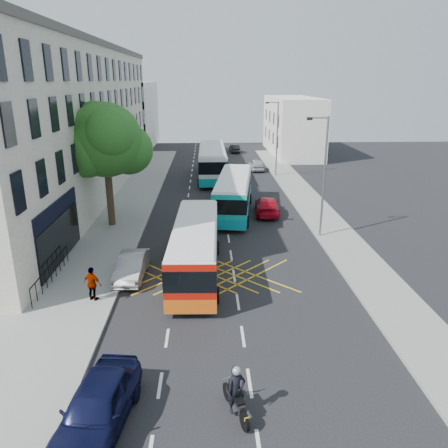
{
  "coord_description": "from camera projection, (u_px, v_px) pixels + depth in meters",
  "views": [
    {
      "loc": [
        -1.44,
        -16.0,
        10.32
      ],
      "look_at": [
        -0.46,
        8.54,
        2.2
      ],
      "focal_mm": 35.0,
      "sensor_mm": 36.0,
      "label": 1
    }
  ],
  "objects": [
    {
      "name": "parked_car_blue",
      "position": [
        97.0,
        407.0,
        13.4
      ],
      "size": [
        2.44,
        4.8,
        1.56
      ],
      "primitive_type": "imported",
      "rotation": [
        0.0,
        0.0,
        -0.13
      ],
      "color": "black",
      "rests_on": "ground"
    },
    {
      "name": "terrace_far",
      "position": [
        126.0,
        116.0,
        68.55
      ],
      "size": [
        8.0,
        20.0,
        10.0
      ],
      "primitive_type": "cube",
      "color": "silver",
      "rests_on": "ground"
    },
    {
      "name": "building_right",
      "position": [
        292.0,
        126.0,
        63.18
      ],
      "size": [
        6.0,
        18.0,
        8.0
      ],
      "primitive_type": "cube",
      "color": "silver",
      "rests_on": "ground"
    },
    {
      "name": "distant_car_silver",
      "position": [
        256.0,
        165.0,
        52.24
      ],
      "size": [
        1.71,
        4.03,
        1.36
      ],
      "primitive_type": "imported",
      "rotation": [
        0.0,
        0.0,
        3.17
      ],
      "color": "#AEB0B6",
      "rests_on": "ground"
    },
    {
      "name": "distant_car_dark",
      "position": [
        234.0,
        148.0,
        65.15
      ],
      "size": [
        1.54,
        3.69,
        1.19
      ],
      "primitive_type": "imported",
      "rotation": [
        0.0,
        0.0,
        3.22
      ],
      "color": "black",
      "rests_on": "ground"
    },
    {
      "name": "pedestrian_far",
      "position": [
        92.0,
        284.0,
        20.96
      ],
      "size": [
        1.09,
        0.78,
        1.71
      ],
      "primitive_type": "imported",
      "rotation": [
        0.0,
        0.0,
        2.74
      ],
      "color": "gray",
      "rests_on": "pavement_left"
    },
    {
      "name": "pavement_right",
      "position": [
        326.0,
        223.0,
        32.97
      ],
      "size": [
        3.0,
        70.0,
        0.15
      ],
      "primitive_type": "cube",
      "color": "gray",
      "rests_on": "ground"
    },
    {
      "name": "street_tree",
      "position": [
        105.0,
        141.0,
        30.38
      ],
      "size": [
        6.3,
        5.7,
        8.8
      ],
      "color": "#382619",
      "rests_on": "pavement_left"
    },
    {
      "name": "ground",
      "position": [
        243.0,
        336.0,
        18.48
      ],
      "size": [
        120.0,
        120.0,
        0.0
      ],
      "primitive_type": "plane",
      "color": "black",
      "rests_on": "ground"
    },
    {
      "name": "lamp_far",
      "position": [
        276.0,
        135.0,
        47.62
      ],
      "size": [
        1.45,
        0.15,
        8.0
      ],
      "color": "slate",
      "rests_on": "pavement_right"
    },
    {
      "name": "railings",
      "position": [
        51.0,
        272.0,
        22.91
      ],
      "size": [
        0.08,
        5.6,
        1.14
      ],
      "primitive_type": null,
      "color": "black",
      "rests_on": "pavement_left"
    },
    {
      "name": "distant_car_grey",
      "position": [
        216.0,
        152.0,
        60.86
      ],
      "size": [
        2.54,
        5.18,
        1.42
      ],
      "primitive_type": "imported",
      "rotation": [
        0.0,
        0.0,
        -0.04
      ],
      "color": "#3C3E43",
      "rests_on": "ground"
    },
    {
      "name": "parked_car_silver",
      "position": [
        132.0,
        266.0,
        23.8
      ],
      "size": [
        1.52,
        4.03,
        1.31
      ],
      "primitive_type": "imported",
      "rotation": [
        0.0,
        0.0,
        -0.03
      ],
      "color": "#95979B",
      "rests_on": "ground"
    },
    {
      "name": "bus_near",
      "position": [
        196.0,
        248.0,
        24.03
      ],
      "size": [
        2.78,
        10.36,
        2.89
      ],
      "rotation": [
        0.0,
        0.0,
        -0.03
      ],
      "color": "silver",
      "rests_on": "ground"
    },
    {
      "name": "pavement_left",
      "position": [
        112.0,
        225.0,
        32.36
      ],
      "size": [
        5.0,
        70.0,
        0.15
      ],
      "primitive_type": "cube",
      "color": "gray",
      "rests_on": "ground"
    },
    {
      "name": "lamp_near",
      "position": [
        323.0,
        171.0,
        28.65
      ],
      "size": [
        1.45,
        0.15,
        8.0
      ],
      "color": "slate",
      "rests_on": "pavement_right"
    },
    {
      "name": "bus_far",
      "position": [
        212.0,
        162.0,
        47.65
      ],
      "size": [
        3.08,
        12.21,
        3.44
      ],
      "rotation": [
        0.0,
        0.0,
        -0.0
      ],
      "color": "silver",
      "rests_on": "ground"
    },
    {
      "name": "motorbike",
      "position": [
        236.0,
        392.0,
        13.9
      ],
      "size": [
        0.84,
        1.98,
        1.83
      ],
      "rotation": [
        0.0,
        0.0,
        0.33
      ],
      "color": "black",
      "rests_on": "ground"
    },
    {
      "name": "terrace_main",
      "position": [
        66.0,
        122.0,
        39.06
      ],
      "size": [
        8.3,
        45.0,
        13.5
      ],
      "color": "beige",
      "rests_on": "ground"
    },
    {
      "name": "bus_mid",
      "position": [
        234.0,
        194.0,
        35.13
      ],
      "size": [
        3.84,
        11.01,
        3.03
      ],
      "rotation": [
        0.0,
        0.0,
        -0.13
      ],
      "color": "silver",
      "rests_on": "ground"
    },
    {
      "name": "red_hatchback",
      "position": [
        267.0,
        206.0,
        35.19
      ],
      "size": [
        2.32,
        4.81,
        1.35
      ],
      "primitive_type": "imported",
      "rotation": [
        0.0,
        0.0,
        3.05
      ],
      "color": "red",
      "rests_on": "ground"
    }
  ]
}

